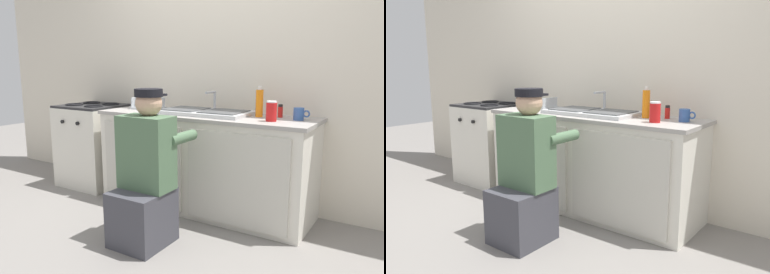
% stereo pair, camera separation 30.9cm
% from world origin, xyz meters
% --- Properties ---
extents(ground_plane, '(12.00, 12.00, 0.00)m').
position_xyz_m(ground_plane, '(0.00, 0.00, 0.00)').
color(ground_plane, gray).
extents(back_wall, '(6.00, 0.10, 2.50)m').
position_xyz_m(back_wall, '(0.00, 0.65, 1.25)').
color(back_wall, beige).
rests_on(back_wall, ground_plane).
extents(counter_cabinet, '(1.89, 0.62, 0.82)m').
position_xyz_m(counter_cabinet, '(0.00, 0.29, 0.41)').
color(counter_cabinet, silver).
rests_on(counter_cabinet, ground_plane).
extents(countertop, '(1.93, 0.62, 0.03)m').
position_xyz_m(countertop, '(0.00, 0.30, 0.84)').
color(countertop, '#9E9993').
rests_on(countertop, counter_cabinet).
extents(sink_double_basin, '(0.80, 0.44, 0.19)m').
position_xyz_m(sink_double_basin, '(0.00, 0.30, 0.87)').
color(sink_double_basin, silver).
rests_on(sink_double_basin, countertop).
extents(stove_range, '(0.62, 0.62, 0.87)m').
position_xyz_m(stove_range, '(-1.35, 0.30, 0.43)').
color(stove_range, silver).
rests_on(stove_range, ground_plane).
extents(plumber_person, '(0.42, 0.61, 1.10)m').
position_xyz_m(plumber_person, '(-0.02, -0.49, 0.46)').
color(plumber_person, '#3F3F47').
rests_on(plumber_person, ground_plane).
extents(soda_cup_red, '(0.08, 0.08, 0.15)m').
position_xyz_m(soda_cup_red, '(0.64, 0.19, 0.93)').
color(soda_cup_red, red).
rests_on(soda_cup_red, countertop).
extents(spice_bottle_red, '(0.04, 0.04, 0.10)m').
position_xyz_m(spice_bottle_red, '(0.63, 0.44, 0.90)').
color(spice_bottle_red, red).
rests_on(spice_bottle_red, countertop).
extents(coffee_mug, '(0.13, 0.08, 0.09)m').
position_xyz_m(coffee_mug, '(0.80, 0.36, 0.90)').
color(coffee_mug, '#335699').
rests_on(coffee_mug, countertop).
extents(soap_bottle_orange, '(0.06, 0.06, 0.25)m').
position_xyz_m(soap_bottle_orange, '(0.47, 0.37, 0.96)').
color(soap_bottle_orange, orange).
rests_on(soap_bottle_orange, countertop).
extents(dish_rack_tray, '(0.28, 0.22, 0.11)m').
position_xyz_m(dish_rack_tray, '(-0.65, 0.35, 0.88)').
color(dish_rack_tray, '#B2B7BC').
rests_on(dish_rack_tray, countertop).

